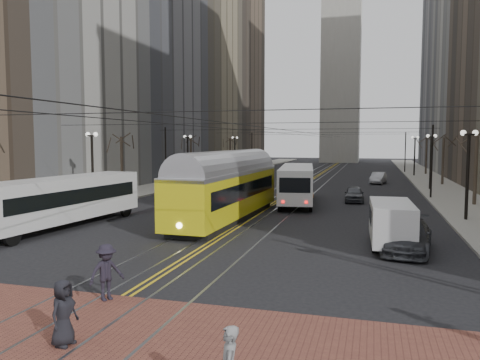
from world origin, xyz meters
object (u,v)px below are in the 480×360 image
Objects in this scene: transit_bus at (63,203)px; pedestrian_a at (64,313)px; sedan_grey at (354,194)px; cargo_van at (391,225)px; sedan_silver at (378,178)px; sedan_parked at (407,236)px; pedestrian_d at (106,272)px; rear_bus at (297,185)px; clock_tower at (342,11)px; streetcar at (227,193)px.

transit_bus reaches higher than pedestrian_a.
pedestrian_a is at bearing -103.53° from sedan_grey.
cargo_van is 16.09m from pedestrian_a.
sedan_silver reaches higher than sedan_grey.
transit_bus is at bearing 41.93° from pedestrian_a.
pedestrian_d is at bearing -127.36° from sedan_parked.
rear_bus reaches higher than transit_bus.
sedan_grey is at bearing 107.62° from sedan_parked.
transit_bus reaches higher than sedan_silver.
transit_bus reaches higher than sedan_parked.
sedan_silver is (8.54, -57.56, -35.27)m from clock_tower.
sedan_grey is 2.11× the size of pedestrian_d.
clock_tower is 112.41m from pedestrian_a.
rear_bus is at bearing 112.78° from cargo_van.
streetcar reaches higher than rear_bus.
pedestrian_a is at bearing -100.26° from rear_bus.
rear_bus is at bearing -88.68° from clock_tower.
pedestrian_a is at bearing -89.78° from clock_tower.
pedestrian_d reaches higher than pedestrian_a.
cargo_van is 13.92m from pedestrian_d.
transit_bus is 2.40× the size of cargo_van.
transit_bus is 18.92m from rear_bus.
sedan_parked is 14.00m from pedestrian_d.
pedestrian_a is at bearing -89.42° from sedan_silver.
cargo_van reaches higher than sedan_grey.
cargo_van is at bearing -84.66° from sedan_grey.
transit_bus is 6.52× the size of pedestrian_d.
transit_bus is at bearing 74.53° from pedestrian_d.
cargo_van is at bearing -72.52° from rear_bus.
pedestrian_d is at bearing -91.06° from sedan_silver.
streetcar is at bearing 10.38° from pedestrian_a.
streetcar is 3.54× the size of sedan_silver.
clock_tower is at bearing 103.48° from sedan_parked.
streetcar is 11.55m from cargo_van.
rear_bus is 25.56m from pedestrian_d.
sedan_parked is (10.81, -6.13, -1.01)m from streetcar.
sedan_grey is (4.58, 2.22, -0.87)m from rear_bus.
pedestrian_a is at bearing -83.15° from streetcar.
pedestrian_d is (-6.79, -27.67, 0.27)m from sedan_grey.
pedestrian_d is (-9.90, -9.89, 0.19)m from sedan_parked.
sedan_parked is 3.01× the size of pedestrian_a.
cargo_van is 1.19× the size of sedan_silver.
cargo_van is (10.10, -5.57, -0.64)m from streetcar.
pedestrian_d is (0.91, -16.02, -0.81)m from streetcar.
sedan_parked is at bearing -29.30° from pedestrian_a.
clock_tower is at bearing 5.52° from pedestrian_a.
transit_bus is at bearing -135.76° from rear_bus.
cargo_van is at bearing -26.09° from pedestrian_a.
clock_tower reaches higher than transit_bus.
rear_bus is (1.80, -78.04, -34.42)m from clock_tower.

